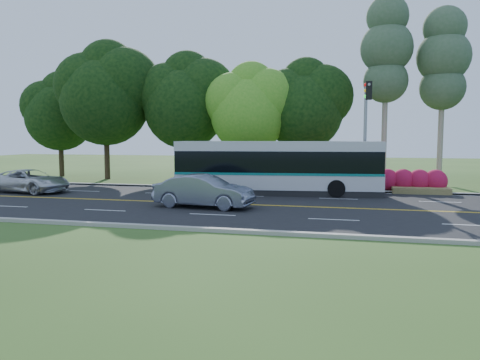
% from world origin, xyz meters
% --- Properties ---
extents(ground, '(120.00, 120.00, 0.00)m').
position_xyz_m(ground, '(0.00, 0.00, 0.00)').
color(ground, '#2F501A').
rests_on(ground, ground).
extents(road, '(60.00, 14.00, 0.02)m').
position_xyz_m(road, '(0.00, 0.00, 0.01)').
color(road, black).
rests_on(road, ground).
extents(curb_north, '(60.00, 0.30, 0.15)m').
position_xyz_m(curb_north, '(0.00, 7.15, 0.07)').
color(curb_north, '#A29E92').
rests_on(curb_north, ground).
extents(curb_south, '(60.00, 0.30, 0.15)m').
position_xyz_m(curb_south, '(0.00, -7.15, 0.07)').
color(curb_south, '#A29E92').
rests_on(curb_south, ground).
extents(grass_verge, '(60.00, 4.00, 0.10)m').
position_xyz_m(grass_verge, '(0.00, 9.00, 0.05)').
color(grass_verge, '#2F501A').
rests_on(grass_verge, ground).
extents(lane_markings, '(57.60, 13.82, 0.00)m').
position_xyz_m(lane_markings, '(-0.09, 0.00, 0.02)').
color(lane_markings, gold).
rests_on(lane_markings, road).
extents(tree_row, '(44.70, 9.10, 13.84)m').
position_xyz_m(tree_row, '(-5.15, 12.13, 6.73)').
color(tree_row, black).
rests_on(tree_row, ground).
extents(bougainvillea_hedge, '(9.50, 2.25, 1.50)m').
position_xyz_m(bougainvillea_hedge, '(7.18, 8.15, 0.72)').
color(bougainvillea_hedge, '#9E0D44').
rests_on(bougainvillea_hedge, ground).
extents(traffic_signal, '(0.42, 6.10, 7.00)m').
position_xyz_m(traffic_signal, '(6.49, 5.40, 4.67)').
color(traffic_signal, gray).
rests_on(traffic_signal, ground).
extents(transit_bus, '(12.82, 4.04, 3.30)m').
position_xyz_m(transit_bus, '(1.19, 4.93, 1.65)').
color(transit_bus, silver).
rests_on(transit_bus, road).
extents(sedan, '(5.22, 2.30, 1.67)m').
position_xyz_m(sedan, '(-1.57, -1.50, 0.85)').
color(sedan, slate).
rests_on(sedan, road).
extents(suv, '(5.64, 3.22, 1.48)m').
position_xyz_m(suv, '(-14.46, 1.99, 0.76)').
color(suv, silver).
rests_on(suv, road).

